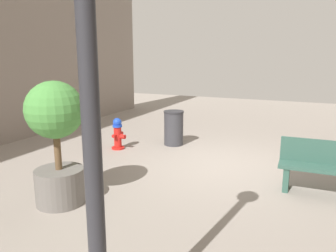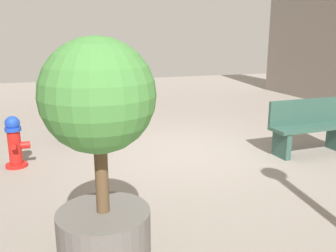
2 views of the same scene
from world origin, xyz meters
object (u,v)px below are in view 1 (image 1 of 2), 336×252
at_px(street_lamp, 88,61).
at_px(trash_bin, 174,128).
at_px(fire_hydrant, 118,134).
at_px(planter_tree, 56,136).
at_px(bench_near, 324,167).

relative_size(street_lamp, trash_bin, 4.07).
distance_m(street_lamp, trash_bin, 6.76).
bearing_deg(fire_hydrant, trash_bin, -139.77).
distance_m(fire_hydrant, planter_tree, 3.35).
distance_m(bench_near, trash_bin, 4.16).
distance_m(fire_hydrant, street_lamp, 6.39).
bearing_deg(bench_near, planter_tree, 29.50).
relative_size(fire_hydrant, street_lamp, 0.22).
distance_m(bench_near, street_lamp, 4.98).
bearing_deg(trash_bin, street_lamp, 108.32).
distance_m(bench_near, planter_tree, 4.62).
height_order(fire_hydrant, street_lamp, street_lamp).
bearing_deg(bench_near, fire_hydrant, -10.23).
bearing_deg(fire_hydrant, street_lamp, 121.84).
bearing_deg(fire_hydrant, planter_tree, 106.18).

